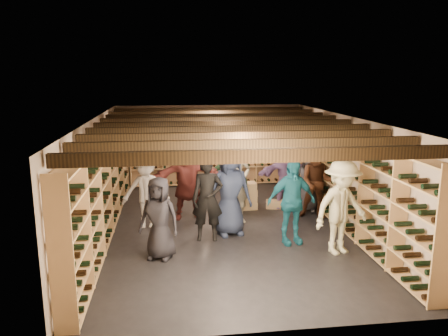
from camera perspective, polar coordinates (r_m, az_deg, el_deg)
name	(u,v)px	position (r m, az deg, el deg)	size (l,w,h in m)	color
ground	(226,228)	(9.69, 0.30, -7.78)	(8.00, 8.00, 0.00)	black
walls	(226,174)	(9.35, 0.31, -0.85)	(5.52, 8.02, 2.40)	tan
ceiling	(226,118)	(9.15, 0.32, 6.48)	(5.50, 8.00, 0.01)	beige
ceiling_joists	(226,125)	(9.17, 0.32, 5.61)	(5.40, 7.12, 0.18)	black
wine_rack_left	(104,184)	(9.41, -15.42, -2.00)	(0.32, 7.50, 2.15)	tan
wine_rack_right	(341,177)	(10.03, 15.03, -1.11)	(0.32, 7.50, 2.15)	tan
wine_rack_back	(210,150)	(13.11, -1.86, 2.38)	(4.70, 0.30, 2.15)	tan
crate_stack_left	(246,196)	(10.91, 2.92, -3.62)	(0.51, 0.34, 0.68)	tan
crate_stack_right	(242,195)	(11.31, 2.36, -3.48)	(0.52, 0.36, 0.51)	tan
crate_loose	(276,204)	(11.14, 6.82, -4.73)	(0.50, 0.33, 0.17)	tan
person_0	(159,218)	(8.01, -8.46, -6.50)	(0.74, 0.48, 1.52)	black
person_1	(208,199)	(8.77, -2.16, -4.06)	(0.63, 0.41, 1.72)	black
person_3	(341,207)	(8.38, 15.07, -5.00)	(1.16, 0.66, 1.79)	beige
person_4	(291,202)	(8.69, 8.78, -4.37)	(1.00, 0.42, 1.71)	#175F74
person_5	(188,178)	(10.10, -4.77, -1.36)	(1.76, 0.56, 1.90)	maroon
person_6	(230,191)	(9.05, 0.77, -3.03)	(0.91, 0.60, 1.87)	#1F2941
person_7	(236,183)	(9.76, 1.61, -1.93)	(0.68, 0.44, 1.86)	gray
person_8	(317,183)	(10.32, 12.09, -1.87)	(0.83, 0.64, 1.70)	#402213
person_9	(146,191)	(9.64, -10.14, -2.98)	(1.06, 0.61, 1.64)	#A19B94
person_10	(227,182)	(10.28, 0.40, -1.83)	(0.96, 0.40, 1.64)	#244A2C
person_11	(287,174)	(11.00, 8.26, -0.79)	(1.60, 0.51, 1.72)	slate
person_12	(308,181)	(10.84, 10.93, -1.65)	(0.74, 0.48, 1.52)	#333339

